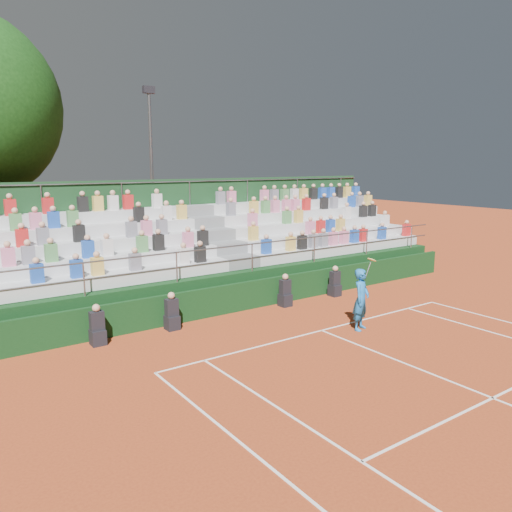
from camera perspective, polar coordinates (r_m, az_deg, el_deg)
ground at (r=15.61m, az=7.50°, el=-8.45°), size 90.00×90.00×0.00m
courtside_wall at (r=17.84m, az=0.56°, el=-4.25°), size 20.00×0.15×1.00m
line_officials at (r=16.70m, az=-2.56°, el=-5.37°), size 9.60×0.40×1.19m
grandstand at (r=20.36m, az=-4.77°, el=-0.73°), size 20.00×5.20×4.40m
tennis_player at (r=15.64m, az=11.93°, el=-4.87°), size 0.94×0.69×2.22m
floodlight_mast at (r=26.50m, az=-11.86°, el=10.43°), size 0.60×0.25×8.85m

